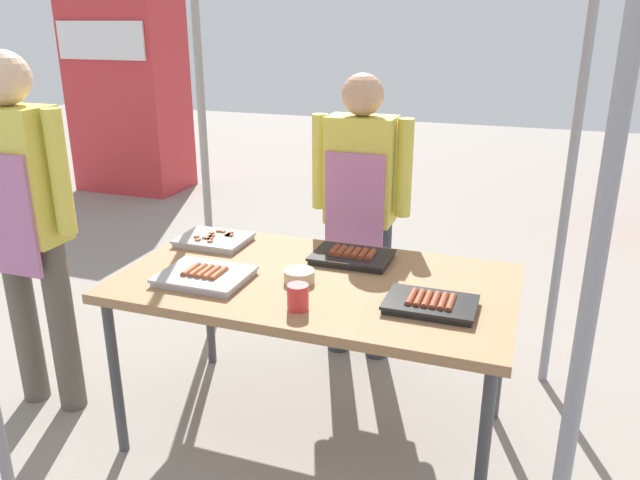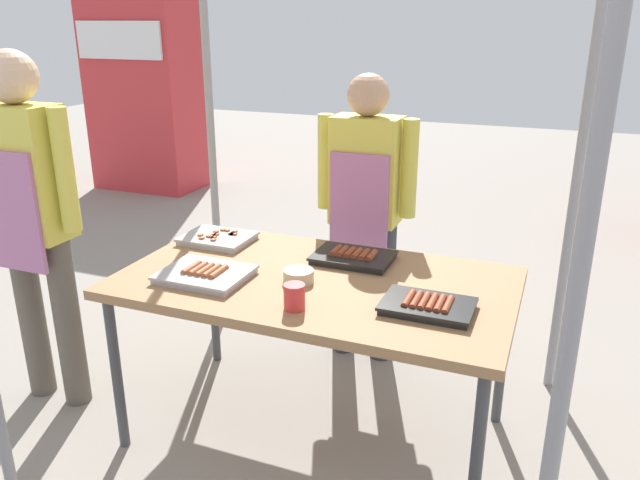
{
  "view_description": "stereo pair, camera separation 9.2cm",
  "coord_description": "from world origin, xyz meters",
  "px_view_note": "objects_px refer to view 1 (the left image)",
  "views": [
    {
      "loc": [
        0.8,
        -2.21,
        1.75
      ],
      "look_at": [
        0.0,
        0.05,
        0.9
      ],
      "focal_mm": 35.02,
      "sensor_mm": 36.0,
      "label": 1
    },
    {
      "loc": [
        0.89,
        -2.18,
        1.75
      ],
      "look_at": [
        0.0,
        0.05,
        0.9
      ],
      "focal_mm": 35.02,
      "sensor_mm": 36.0,
      "label": 2
    }
  ],
  "objects_px": {
    "tray_pork_links": "(205,276)",
    "neighbor_stall_right": "(129,97)",
    "condiment_bowl": "(299,276)",
    "vendor_woman": "(360,198)",
    "tray_spring_rolls": "(352,256)",
    "tray_grilled_sausages": "(431,304)",
    "drink_cup_near_edge": "(298,297)",
    "customer_nearby": "(24,209)",
    "stall_table": "(316,290)",
    "tray_meat_skewers": "(214,240)"
  },
  "relations": [
    {
      "from": "drink_cup_near_edge",
      "to": "tray_spring_rolls",
      "type": "bearing_deg",
      "value": 85.16
    },
    {
      "from": "stall_table",
      "to": "neighbor_stall_right",
      "type": "distance_m",
      "value": 4.77
    },
    {
      "from": "stall_table",
      "to": "tray_pork_links",
      "type": "bearing_deg",
      "value": -158.33
    },
    {
      "from": "tray_spring_rolls",
      "to": "tray_meat_skewers",
      "type": "bearing_deg",
      "value": 179.97
    },
    {
      "from": "tray_meat_skewers",
      "to": "drink_cup_near_edge",
      "type": "distance_m",
      "value": 0.83
    },
    {
      "from": "tray_spring_rolls",
      "to": "tray_grilled_sausages",
      "type": "bearing_deg",
      "value": -41.54
    },
    {
      "from": "vendor_woman",
      "to": "customer_nearby",
      "type": "bearing_deg",
      "value": 37.37
    },
    {
      "from": "stall_table",
      "to": "drink_cup_near_edge",
      "type": "height_order",
      "value": "drink_cup_near_edge"
    },
    {
      "from": "stall_table",
      "to": "neighbor_stall_right",
      "type": "relative_size",
      "value": 0.82
    },
    {
      "from": "tray_pork_links",
      "to": "neighbor_stall_right",
      "type": "relative_size",
      "value": 0.18
    },
    {
      "from": "tray_meat_skewers",
      "to": "vendor_woman",
      "type": "relative_size",
      "value": 0.21
    },
    {
      "from": "tray_pork_links",
      "to": "neighbor_stall_right",
      "type": "distance_m",
      "value": 4.61
    },
    {
      "from": "tray_pork_links",
      "to": "vendor_woman",
      "type": "height_order",
      "value": "vendor_woman"
    },
    {
      "from": "drink_cup_near_edge",
      "to": "tray_pork_links",
      "type": "bearing_deg",
      "value": 164.5
    },
    {
      "from": "tray_pork_links",
      "to": "drink_cup_near_edge",
      "type": "distance_m",
      "value": 0.47
    },
    {
      "from": "condiment_bowl",
      "to": "vendor_woman",
      "type": "distance_m",
      "value": 0.81
    },
    {
      "from": "vendor_woman",
      "to": "customer_nearby",
      "type": "xyz_separation_m",
      "value": [
        -1.25,
        -0.95,
        0.09
      ]
    },
    {
      "from": "tray_pork_links",
      "to": "condiment_bowl",
      "type": "bearing_deg",
      "value": 16.69
    },
    {
      "from": "stall_table",
      "to": "vendor_woman",
      "type": "relative_size",
      "value": 1.06
    },
    {
      "from": "customer_nearby",
      "to": "condiment_bowl",
      "type": "bearing_deg",
      "value": 6.71
    },
    {
      "from": "vendor_woman",
      "to": "neighbor_stall_right",
      "type": "distance_m",
      "value": 4.23
    },
    {
      "from": "tray_grilled_sausages",
      "to": "tray_meat_skewers",
      "type": "height_order",
      "value": "tray_grilled_sausages"
    },
    {
      "from": "vendor_woman",
      "to": "condiment_bowl",
      "type": "bearing_deg",
      "value": 88.58
    },
    {
      "from": "vendor_woman",
      "to": "customer_nearby",
      "type": "relative_size",
      "value": 0.92
    },
    {
      "from": "stall_table",
      "to": "tray_pork_links",
      "type": "relative_size",
      "value": 4.54
    },
    {
      "from": "stall_table",
      "to": "tray_grilled_sausages",
      "type": "xyz_separation_m",
      "value": [
        0.49,
        -0.13,
        0.07
      ]
    },
    {
      "from": "tray_meat_skewers",
      "to": "tray_pork_links",
      "type": "relative_size",
      "value": 0.91
    },
    {
      "from": "tray_grilled_sausages",
      "to": "tray_spring_rolls",
      "type": "bearing_deg",
      "value": 138.46
    },
    {
      "from": "tray_grilled_sausages",
      "to": "neighbor_stall_right",
      "type": "bearing_deg",
      "value": 137.23
    },
    {
      "from": "vendor_woman",
      "to": "stall_table",
      "type": "bearing_deg",
      "value": 92.37
    },
    {
      "from": "tray_meat_skewers",
      "to": "neighbor_stall_right",
      "type": "distance_m",
      "value": 4.18
    },
    {
      "from": "tray_meat_skewers",
      "to": "drink_cup_near_edge",
      "type": "xyz_separation_m",
      "value": [
        0.64,
        -0.53,
        0.03
      ]
    },
    {
      "from": "drink_cup_near_edge",
      "to": "neighbor_stall_right",
      "type": "relative_size",
      "value": 0.05
    },
    {
      "from": "stall_table",
      "to": "tray_spring_rolls",
      "type": "height_order",
      "value": "tray_spring_rolls"
    },
    {
      "from": "tray_spring_rolls",
      "to": "customer_nearby",
      "type": "distance_m",
      "value": 1.44
    },
    {
      "from": "condiment_bowl",
      "to": "neighbor_stall_right",
      "type": "bearing_deg",
      "value": 133.4
    },
    {
      "from": "stall_table",
      "to": "drink_cup_near_edge",
      "type": "relative_size",
      "value": 16.42
    },
    {
      "from": "stall_table",
      "to": "tray_meat_skewers",
      "type": "relative_size",
      "value": 4.99
    },
    {
      "from": "tray_grilled_sausages",
      "to": "condiment_bowl",
      "type": "distance_m",
      "value": 0.55
    },
    {
      "from": "condiment_bowl",
      "to": "customer_nearby",
      "type": "relative_size",
      "value": 0.08
    },
    {
      "from": "drink_cup_near_edge",
      "to": "neighbor_stall_right",
      "type": "distance_m",
      "value": 5.0
    },
    {
      "from": "tray_grilled_sausages",
      "to": "neighbor_stall_right",
      "type": "height_order",
      "value": "neighbor_stall_right"
    },
    {
      "from": "drink_cup_near_edge",
      "to": "vendor_woman",
      "type": "bearing_deg",
      "value": 93.71
    },
    {
      "from": "tray_grilled_sausages",
      "to": "customer_nearby",
      "type": "bearing_deg",
      "value": -177.57
    },
    {
      "from": "tray_grilled_sausages",
      "to": "tray_spring_rolls",
      "type": "relative_size",
      "value": 0.96
    },
    {
      "from": "vendor_woman",
      "to": "tray_meat_skewers",
      "type": "bearing_deg",
      "value": 41.99
    },
    {
      "from": "tray_meat_skewers",
      "to": "vendor_woman",
      "type": "height_order",
      "value": "vendor_woman"
    },
    {
      "from": "condiment_bowl",
      "to": "vendor_woman",
      "type": "bearing_deg",
      "value": 88.58
    },
    {
      "from": "tray_meat_skewers",
      "to": "stall_table",
      "type": "bearing_deg",
      "value": -21.71
    },
    {
      "from": "condiment_bowl",
      "to": "vendor_woman",
      "type": "height_order",
      "value": "vendor_woman"
    }
  ]
}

